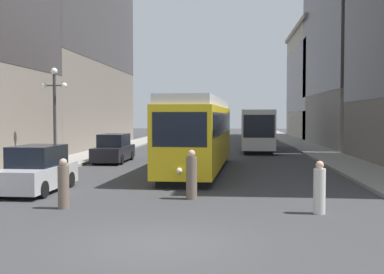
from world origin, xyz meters
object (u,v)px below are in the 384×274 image
at_px(streetcar, 199,132).
at_px(lamp_post_left_near, 55,102).
at_px(parked_car_left_mid, 114,149).
at_px(pedestrian_crossing_near, 319,189).
at_px(pedestrian_crossing_far, 63,185).
at_px(parked_car_left_near, 37,170).
at_px(pedestrian_on_sidewalk, 192,176).
at_px(transit_bus, 257,128).

height_order(streetcar, lamp_post_left_near, lamp_post_left_near).
distance_m(parked_car_left_mid, pedestrian_crossing_near, 18.54).
bearing_deg(lamp_post_left_near, pedestrian_crossing_far, -67.73).
distance_m(parked_car_left_near, parked_car_left_mid, 12.09).
bearing_deg(pedestrian_crossing_far, streetcar, 165.91).
bearing_deg(pedestrian_on_sidewalk, pedestrian_crossing_far, 119.76).
height_order(parked_car_left_mid, lamp_post_left_near, lamp_post_left_near).
relative_size(streetcar, transit_bus, 1.15).
bearing_deg(pedestrian_crossing_near, parked_car_left_mid, 138.23).
bearing_deg(parked_car_left_near, pedestrian_on_sidewalk, -8.73).
relative_size(transit_bus, parked_car_left_mid, 2.38).
bearing_deg(parked_car_left_mid, parked_car_left_near, -90.61).
distance_m(transit_bus, parked_car_left_near, 25.56).
xyz_separation_m(streetcar, parked_car_left_near, (-5.84, -7.51, -1.26)).
distance_m(streetcar, lamp_post_left_near, 7.93).
bearing_deg(lamp_post_left_near, pedestrian_on_sidewalk, -44.66).
xyz_separation_m(pedestrian_crossing_far, pedestrian_on_sidewalk, (3.95, 2.10, 0.07)).
distance_m(pedestrian_crossing_near, pedestrian_crossing_far, 8.07).
xyz_separation_m(pedestrian_on_sidewalk, lamp_post_left_near, (-8.09, 7.99, 2.88)).
bearing_deg(lamp_post_left_near, parked_car_left_mid, 69.93).
relative_size(streetcar, pedestrian_crossing_far, 8.41).
bearing_deg(streetcar, parked_car_left_near, -125.33).
xyz_separation_m(streetcar, lamp_post_left_near, (-7.74, -0.61, 1.61)).
bearing_deg(lamp_post_left_near, streetcar, 4.52).
relative_size(streetcar, pedestrian_crossing_near, 8.42).
distance_m(parked_car_left_near, pedestrian_crossing_near, 10.82).
xyz_separation_m(pedestrian_crossing_near, pedestrian_crossing_far, (-8.06, 0.12, 0.00)).
relative_size(pedestrian_crossing_far, pedestrian_on_sidewalk, 0.92).
xyz_separation_m(streetcar, pedestrian_on_sidewalk, (0.35, -8.61, -1.27)).
bearing_deg(parked_car_left_near, pedestrian_crossing_far, -53.76).
xyz_separation_m(transit_bus, parked_car_left_mid, (-9.74, -11.51, -1.10)).
bearing_deg(parked_car_left_mid, transit_bus, 49.14).
relative_size(pedestrian_crossing_near, pedestrian_on_sidewalk, 0.92).
bearing_deg(pedestrian_crossing_far, pedestrian_crossing_near, 93.64).
bearing_deg(transit_bus, pedestrian_crossing_far, -104.05).
height_order(pedestrian_on_sidewalk, lamp_post_left_near, lamp_post_left_near).
distance_m(transit_bus, pedestrian_crossing_far, 27.86).
bearing_deg(parked_car_left_near, transit_bus, 68.92).
bearing_deg(lamp_post_left_near, parked_car_left_near, -74.58).
bearing_deg(pedestrian_crossing_near, lamp_post_left_near, 154.53).
height_order(parked_car_left_near, pedestrian_crossing_near, parked_car_left_near).
xyz_separation_m(streetcar, parked_car_left_mid, (-5.84, 4.59, -1.26)).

